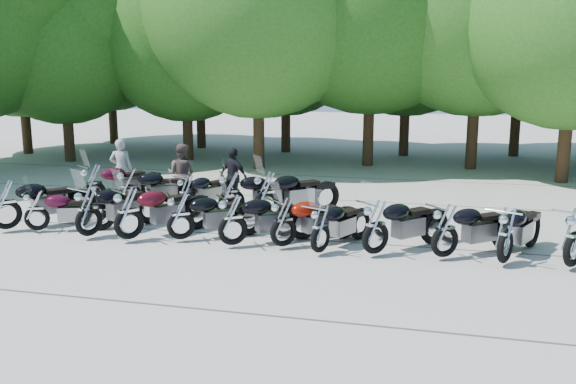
% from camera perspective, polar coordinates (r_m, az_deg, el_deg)
% --- Properties ---
extents(ground, '(90.00, 90.00, 0.00)m').
position_cam_1_polar(ground, '(12.80, -1.61, -6.12)').
color(ground, '#9C978D').
rests_on(ground, ground).
extents(tree_0, '(7.50, 7.50, 9.21)m').
position_cam_1_polar(tree_0, '(31.05, -23.91, 13.35)').
color(tree_0, '#3A2614').
rests_on(tree_0, ground).
extents(tree_1, '(6.97, 6.97, 8.55)m').
position_cam_1_polar(tree_1, '(27.66, -20.39, 13.16)').
color(tree_1, '#3A2614').
rests_on(tree_1, ground).
extents(tree_2, '(7.31, 7.31, 8.97)m').
position_cam_1_polar(tree_2, '(26.81, -9.64, 14.31)').
color(tree_2, '#3A2614').
rests_on(tree_2, ground).
extents(tree_3, '(8.70, 8.70, 10.67)m').
position_cam_1_polar(tree_3, '(24.14, -2.87, 17.20)').
color(tree_3, '#3A2614').
rests_on(tree_3, ground).
extents(tree_6, '(8.00, 8.00, 9.82)m').
position_cam_1_polar(tree_6, '(23.09, 25.38, 15.17)').
color(tree_6, '#3A2614').
rests_on(tree_6, ground).
extents(tree_9, '(7.59, 7.59, 9.32)m').
position_cam_1_polar(tree_9, '(33.87, -16.45, 13.70)').
color(tree_9, '#3A2614').
rests_on(tree_9, ground).
extents(tree_10, '(7.78, 7.78, 9.55)m').
position_cam_1_polar(tree_10, '(31.03, -8.38, 14.55)').
color(tree_10, '#3A2614').
rests_on(tree_10, ground).
extents(tree_11, '(7.56, 7.56, 9.28)m').
position_cam_1_polar(tree_11, '(29.11, -0.22, 14.57)').
color(tree_11, '#3A2614').
rests_on(tree_11, ground).
extents(tree_12, '(7.88, 7.88, 9.67)m').
position_cam_1_polar(tree_12, '(28.35, 11.17, 14.92)').
color(tree_12, '#3A2614').
rests_on(tree_12, ground).
extents(tree_13, '(8.31, 8.31, 10.20)m').
position_cam_1_polar(tree_13, '(29.54, 21.14, 14.85)').
color(tree_13, '#3A2614').
rests_on(tree_13, ground).
extents(motorcycle_0, '(2.18, 2.44, 1.43)m').
position_cam_1_polar(motorcycle_0, '(16.08, -24.93, -0.95)').
color(motorcycle_0, black).
rests_on(motorcycle_0, ground).
extents(motorcycle_1, '(2.14, 1.38, 1.16)m').
position_cam_1_polar(motorcycle_1, '(15.75, -22.49, -1.48)').
color(motorcycle_1, '#350718').
rests_on(motorcycle_1, ground).
extents(motorcycle_2, '(1.69, 2.55, 1.39)m').
position_cam_1_polar(motorcycle_2, '(14.74, -18.20, -1.57)').
color(motorcycle_2, black).
rests_on(motorcycle_2, ground).
extents(motorcycle_3, '(2.10, 2.47, 1.42)m').
position_cam_1_polar(motorcycle_3, '(14.18, -14.71, -1.79)').
color(motorcycle_3, '#3E0810').
rests_on(motorcycle_3, ground).
extents(motorcycle_4, '(2.23, 1.84, 1.27)m').
position_cam_1_polar(motorcycle_4, '(13.96, -10.01, -2.12)').
color(motorcycle_4, black).
rests_on(motorcycle_4, ground).
extents(motorcycle_5, '(2.31, 2.00, 1.34)m').
position_cam_1_polar(motorcycle_5, '(13.33, -5.20, -2.47)').
color(motorcycle_5, black).
rests_on(motorcycle_5, ground).
extents(motorcycle_6, '(2.09, 2.08, 1.28)m').
position_cam_1_polar(motorcycle_6, '(13.20, -0.43, -2.69)').
color(motorcycle_6, maroon).
rests_on(motorcycle_6, ground).
extents(motorcycle_7, '(1.51, 2.25, 1.23)m').
position_cam_1_polar(motorcycle_7, '(12.79, 3.04, -3.28)').
color(motorcycle_7, black).
rests_on(motorcycle_7, ground).
extents(motorcycle_8, '(2.18, 2.26, 1.36)m').
position_cam_1_polar(motorcycle_8, '(12.78, 8.21, -3.09)').
color(motorcycle_8, black).
rests_on(motorcycle_8, ground).
extents(motorcycle_9, '(2.26, 2.03, 1.32)m').
position_cam_1_polar(motorcycle_9, '(12.84, 14.50, -3.37)').
color(motorcycle_9, black).
rests_on(motorcycle_9, ground).
extents(motorcycle_10, '(1.64, 2.46, 1.34)m').
position_cam_1_polar(motorcycle_10, '(12.80, 19.72, -3.67)').
color(motorcycle_10, black).
rests_on(motorcycle_10, ground).
extents(motorcycle_11, '(2.01, 2.43, 1.38)m').
position_cam_1_polar(motorcycle_11, '(13.05, 25.23, -3.73)').
color(motorcycle_11, black).
rests_on(motorcycle_11, ground).
extents(motorcycle_13, '(2.12, 2.47, 1.42)m').
position_cam_1_polar(motorcycle_13, '(17.93, -17.76, 0.73)').
color(motorcycle_13, '#3D0819').
rests_on(motorcycle_13, ground).
extents(motorcycle_14, '(2.49, 1.62, 1.36)m').
position_cam_1_polar(motorcycle_14, '(17.31, -14.61, 0.44)').
color(motorcycle_14, black).
rests_on(motorcycle_14, ground).
extents(motorcycle_15, '(1.57, 2.19, 1.21)m').
position_cam_1_polar(motorcycle_15, '(16.65, -9.47, -0.04)').
color(motorcycle_15, black).
rests_on(motorcycle_15, ground).
extents(motorcycle_16, '(2.53, 1.76, 1.39)m').
position_cam_1_polar(motorcycle_16, '(16.09, -5.32, 0.01)').
color(motorcycle_16, black).
rests_on(motorcycle_16, ground).
extents(motorcycle_17, '(2.39, 2.31, 1.44)m').
position_cam_1_polar(motorcycle_17, '(15.75, -2.06, -0.10)').
color(motorcycle_17, black).
rests_on(motorcycle_17, ground).
extents(rider_0, '(0.76, 0.61, 1.82)m').
position_cam_1_polar(rider_0, '(19.18, -15.34, 2.13)').
color(rider_0, '#999A9C').
rests_on(rider_0, ground).
extents(rider_1, '(0.87, 0.68, 1.79)m').
position_cam_1_polar(rider_1, '(17.82, -9.92, 1.64)').
color(rider_1, brown).
rests_on(rider_1, ground).
extents(rider_2, '(1.06, 0.76, 1.67)m').
position_cam_1_polar(rider_2, '(17.55, -5.11, 1.43)').
color(rider_2, black).
rests_on(rider_2, ground).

